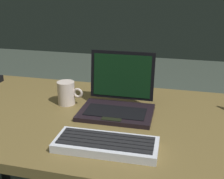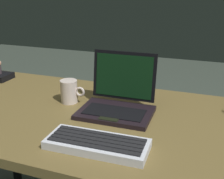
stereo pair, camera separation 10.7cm
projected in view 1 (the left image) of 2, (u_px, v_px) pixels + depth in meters
desk at (111, 134)px, 1.13m from camera, size 1.66×0.75×0.74m
laptop_front at (118, 101)px, 1.14m from camera, size 0.29×0.23×0.23m
external_keyboard at (106, 144)px, 0.89m from camera, size 0.33×0.14×0.03m
coffee_mug at (67, 93)px, 1.21m from camera, size 0.11×0.07×0.10m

